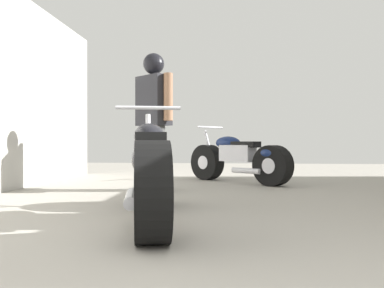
# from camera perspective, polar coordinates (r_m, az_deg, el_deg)

# --- Properties ---
(ground_plane) EXTENTS (16.05, 16.05, 0.00)m
(ground_plane) POSITION_cam_1_polar(r_m,az_deg,el_deg) (4.11, 9.15, -8.61)
(ground_plane) COLOR #9E998E
(motorcycle_maroon_cruiser) EXTENTS (0.79, 2.10, 0.99)m
(motorcycle_maroon_cruiser) POSITION_cam_1_polar(r_m,az_deg,el_deg) (3.19, -6.09, -3.75)
(motorcycle_maroon_cruiser) COLOR black
(motorcycle_maroon_cruiser) RESTS_ON ground_plane
(motorcycle_black_naked) EXTENTS (1.58, 1.44, 0.90)m
(motorcycle_black_naked) POSITION_cam_1_polar(r_m,az_deg,el_deg) (6.28, 6.77, -2.14)
(motorcycle_black_naked) COLOR black
(motorcycle_black_naked) RESTS_ON ground_plane
(mechanic_in_blue) EXTENTS (0.61, 0.55, 1.80)m
(mechanic_in_blue) POSITION_cam_1_polar(r_m,az_deg,el_deg) (5.28, -5.51, 5.11)
(mechanic_in_blue) COLOR #4C4C4C
(mechanic_in_blue) RESTS_ON ground_plane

